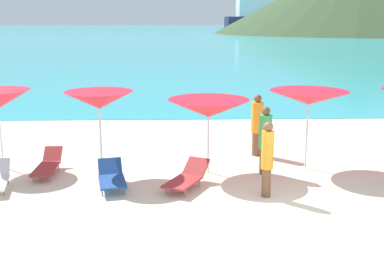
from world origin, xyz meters
TOP-DOWN VIEW (x-y plane):
  - ground_plane at (0.00, 10.00)m, footprint 50.00×100.00m
  - ocean_water at (0.00, 230.22)m, footprint 650.00×440.00m
  - umbrella_1 at (-4.42, 3.08)m, footprint 1.91×1.91m
  - umbrella_2 at (-1.54, 3.14)m, footprint 2.35×2.35m
  - umbrella_3 at (1.23, 3.46)m, footprint 2.32×2.32m
  - lounge_chair_0 at (-4.01, 2.01)m, footprint 0.90×1.52m
  - lounge_chair_2 at (-2.14, 1.96)m, footprint 1.27×1.67m
  - lounge_chair_5 at (-5.90, 3.16)m, footprint 0.54×1.69m
  - beachgoer_1 at (-0.28, 1.28)m, footprint 0.29×0.29m
  - beachgoer_2 at (0.06, 4.80)m, footprint 0.37×0.37m
  - beachgoer_4 at (-0.02, 3.00)m, footprint 0.34×0.34m
  - cruise_ship at (50.29, 266.33)m, footprint 52.26×19.05m

SIDE VIEW (x-z plane):
  - ground_plane at x=0.00m, z-range -0.30..0.00m
  - ocean_water at x=0.00m, z-range 0.00..0.02m
  - lounge_chair_5 at x=-5.90m, z-range -0.03..0.54m
  - lounge_chair_2 at x=-2.14m, z-range -0.02..0.57m
  - lounge_chair_0 at x=-4.01m, z-range -0.02..0.57m
  - beachgoer_4 at x=-0.02m, z-range 0.06..1.90m
  - beachgoer_1 at x=-0.28m, z-range 0.08..1.89m
  - beachgoer_2 at x=0.06m, z-range 0.05..1.95m
  - umbrella_2 at x=-1.54m, z-range 0.77..2.81m
  - umbrella_3 at x=1.23m, z-range 0.91..3.11m
  - umbrella_1 at x=-4.42m, z-range 0.90..3.17m
  - cruise_ship at x=50.29m, z-range -2.43..17.43m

